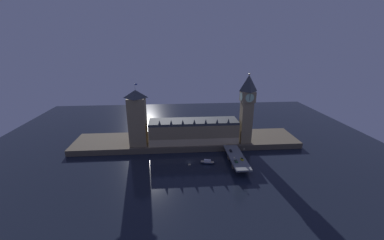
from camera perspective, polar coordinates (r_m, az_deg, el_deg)
ground_plane at (r=204.34m, az=-0.62°, el=-10.14°), size 400.00×400.00×0.00m
embankment at (r=238.14m, az=-1.26°, el=-5.08°), size 220.00×42.00×5.53m
parliament_hall at (r=226.70m, az=0.36°, el=-2.66°), size 84.11×22.72×25.52m
clock_tower at (r=223.80m, az=13.17°, el=3.10°), size 12.48×12.59×65.99m
victoria_tower at (r=221.24m, az=-13.12°, el=0.53°), size 15.84×15.84×57.84m
bridge at (r=203.86m, az=10.72°, el=-9.05°), size 12.67×46.00×6.40m
car_northbound_lead at (r=210.23m, az=9.37°, el=-7.36°), size 1.85×3.92×1.58m
car_northbound_trail at (r=193.97m, az=10.68°, el=-9.77°), size 2.05×4.17×1.48m
car_southbound_lead at (r=198.21m, az=12.01°, el=-9.24°), size 2.07×3.85×1.34m
pedestrian_near_rail at (r=194.76m, az=9.74°, el=-9.49°), size 0.38×0.38×1.87m
pedestrian_mid_walk at (r=201.32m, az=12.56°, el=-8.74°), size 0.38×0.38×1.70m
street_lamp_near at (r=187.02m, az=10.19°, el=-9.56°), size 1.34×0.60×7.15m
street_lamp_mid at (r=202.77m, az=12.47°, el=-7.42°), size 1.34×0.60×7.08m
boat_upstream at (r=201.62m, az=3.74°, el=-10.17°), size 12.80×6.64×3.67m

